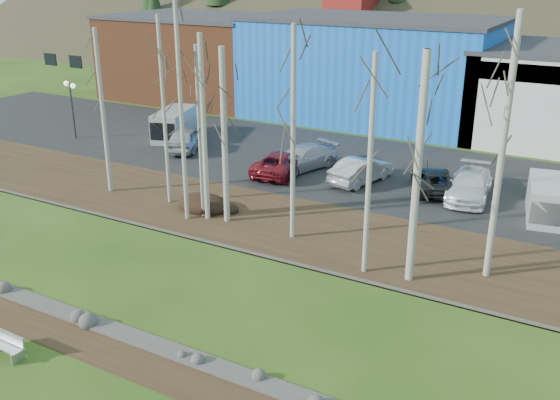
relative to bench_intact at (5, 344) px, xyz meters
The scene contains 31 objects.
ground 3.70m from the bench_intact, ahead, with size 200.00×200.00×0.00m, color #274A13.
dirt_strip 4.14m from the bench_intact, 26.83° to the left, with size 80.00×1.80×0.03m, color #382616.
near_bank_rocks 4.67m from the bench_intact, 37.88° to the left, with size 80.00×0.80×0.50m, color #47423D, non-canonical shape.
river 7.88m from the bench_intact, 62.17° to the left, with size 80.00×8.00×0.90m, color black, non-canonical shape.
far_bank_rocks 11.66m from the bench_intact, 71.62° to the left, with size 80.00×0.80×0.46m, color #47423D, non-canonical shape.
far_bank 14.73m from the bench_intact, 75.55° to the left, with size 80.00×7.00×0.15m, color #382616.
parking_lot 25.03m from the bench_intact, 81.56° to the left, with size 80.00×14.00×0.14m, color black.
building_brick 43.90m from the bench_intact, 117.67° to the left, with size 16.32×12.24×7.80m.
building_blue 39.01m from the bench_intact, 93.43° to the left, with size 20.40×12.24×8.30m.
bench_intact is the anchor object (origin of this frame).
dirt_mound 14.00m from the bench_intact, 97.91° to the left, with size 2.94×2.08×0.58m, color black.
birch_0 16.39m from the bench_intact, 121.18° to the left, with size 0.24×0.24×9.07m.
birch_1 15.14m from the bench_intact, 106.60° to the left, with size 0.20×0.20×9.87m.
birch_2 13.80m from the bench_intact, 95.65° to the left, with size 0.29×0.29×8.65m.
birch_3 13.67m from the bench_intact, 98.46° to the left, with size 0.21×0.21×11.58m.
birch_4 13.65m from the bench_intact, 94.18° to the left, with size 0.25×0.25×9.22m.
birch_5 14.35m from the bench_intact, 73.18° to the left, with size 0.22×0.22×9.84m.
birch_6 14.70m from the bench_intact, 54.00° to the left, with size 0.22×0.22×9.13m.
birch_7 16.01m from the bench_intact, 48.84° to the left, with size 0.28×0.28×9.32m.
birch_8 19.33m from the bench_intact, 46.42° to the left, with size 0.27×0.27×10.68m.
birch_10 16.03m from the bench_intact, 48.74° to the left, with size 0.28×0.28×9.32m.
birch_11 13.74m from the bench_intact, 89.55° to the left, with size 0.29×0.29×8.65m.
street_lamp 28.12m from the bench_intact, 131.86° to the left, with size 1.51×0.82×4.18m.
car_0 24.38m from the bench_intact, 113.11° to the left, with size 1.90×4.73×1.61m, color #BBBABD.
car_1 21.08m from the bench_intact, 93.10° to the left, with size 2.37×5.15×1.43m, color maroon.
car_2 22.49m from the bench_intact, 91.30° to the left, with size 2.09×5.13×1.49m, color #ACAFB5.
car_3 22.26m from the bench_intact, 80.38° to the left, with size 1.61×4.61×1.52m, color silver.
car_4 24.00m from the bench_intact, 70.77° to the left, with size 2.14×4.63×1.29m, color #252527.
car_5 24.58m from the bench_intact, 66.10° to the left, with size 2.13×5.25×1.52m, color white.
van_white 25.65m from the bench_intact, 56.71° to the left, with size 2.50×4.55×1.88m.
van_grey 27.31m from the bench_intact, 116.65° to the left, with size 3.38×5.15×2.09m.
Camera 1 is at (13.09, -10.71, 12.34)m, focal length 40.00 mm.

